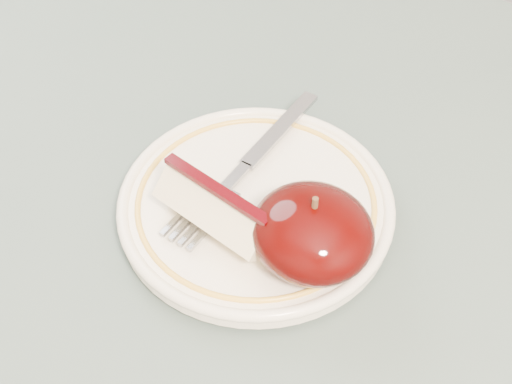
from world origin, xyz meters
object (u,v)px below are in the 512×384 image
Objects in this scene: plate at (256,205)px; apple_half at (312,232)px; table at (165,320)px; fork at (245,166)px.

plate is 0.07m from apple_half.
apple_half reaches higher than plate.
fork is (0.01, 0.09, 0.11)m from table.
plate is 1.10× the size of fork.
fork is at bearing 81.12° from table.
apple_half reaches higher than fork.
fork is at bearing 155.53° from apple_half.
fork is (-0.08, 0.04, -0.02)m from apple_half.
table is at bearing -151.35° from apple_half.
plate is (0.04, 0.07, 0.10)m from table.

